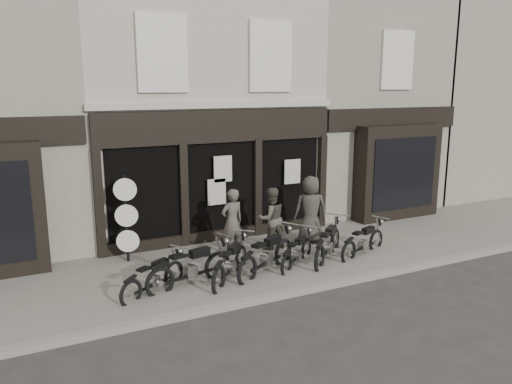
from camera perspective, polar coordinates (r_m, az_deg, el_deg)
name	(u,v)px	position (r m, az deg, el deg)	size (l,w,h in m)	color
ground_plane	(268,276)	(12.41, 1.38, -9.57)	(90.00, 90.00, 0.00)	#2D2B28
pavement	(252,262)	(13.14, -0.46, -8.04)	(30.00, 4.20, 0.12)	#656159
kerb	(294,292)	(11.38, 4.37, -11.32)	(30.00, 0.25, 0.13)	gray
central_building	(186,101)	(17.04, -8.05, 10.27)	(7.30, 6.22, 8.34)	#B5AC9B
neighbour_right	(343,100)	(19.93, 9.89, 10.34)	(5.60, 6.73, 8.34)	gray
filler_right	(487,96)	(25.66, 24.86, 9.89)	(11.00, 6.00, 8.20)	gray
motorcycle_0	(154,280)	(11.40, -11.56, -9.84)	(1.75, 1.21, 0.93)	black
motorcycle_1	(191,271)	(11.63, -7.44, -8.89)	(2.25, 0.91, 1.10)	black
motorcycle_2	(231,266)	(11.90, -2.92, -8.42)	(1.68, 1.72, 1.04)	black
motorcycle_3	(267,258)	(12.29, 1.24, -7.57)	(2.13, 1.42, 1.12)	black
motorcycle_4	(297,254)	(12.84, 4.72, -7.12)	(1.64, 1.34, 0.92)	black
motorcycle_5	(328,247)	(13.31, 8.22, -6.19)	(1.89, 1.71, 1.10)	black
motorcycle_6	(363,244)	(13.85, 12.17, -5.82)	(1.94, 0.98, 0.98)	black
man_left	(232,222)	(13.33, -2.74, -3.42)	(0.66, 0.43, 1.80)	#4A433D
man_centre	(271,218)	(13.80, 1.72, -3.02)	(0.84, 0.66, 1.73)	#48453A
man_right	(311,209)	(14.41, 6.25, -1.99)	(0.95, 0.62, 1.95)	#39342F
advert_sign_post	(127,222)	(13.14, -14.57, -3.39)	(0.57, 0.37, 2.39)	black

